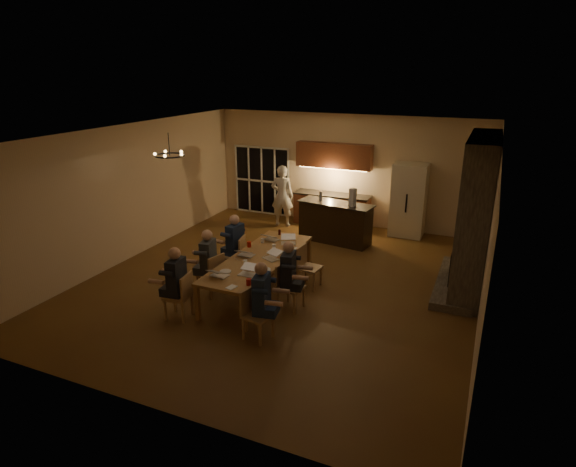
# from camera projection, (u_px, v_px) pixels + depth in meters

# --- Properties ---
(floor) EXTENTS (9.00, 9.00, 0.00)m
(floor) POSITION_uv_depth(u_px,v_px,m) (283.00, 281.00, 10.53)
(floor) COLOR brown
(floor) RESTS_ON ground
(back_wall) EXTENTS (8.00, 0.04, 3.20)m
(back_wall) POSITION_uv_depth(u_px,v_px,m) (346.00, 170.00, 13.92)
(back_wall) COLOR #CEB191
(back_wall) RESTS_ON ground
(left_wall) EXTENTS (0.04, 9.00, 3.20)m
(left_wall) POSITION_uv_depth(u_px,v_px,m) (130.00, 192.00, 11.50)
(left_wall) COLOR #CEB191
(left_wall) RESTS_ON ground
(right_wall) EXTENTS (0.04, 9.00, 3.20)m
(right_wall) POSITION_uv_depth(u_px,v_px,m) (491.00, 237.00, 8.50)
(right_wall) COLOR #CEB191
(right_wall) RESTS_ON ground
(ceiling) EXTENTS (8.00, 9.00, 0.04)m
(ceiling) POSITION_uv_depth(u_px,v_px,m) (283.00, 132.00, 9.47)
(ceiling) COLOR white
(ceiling) RESTS_ON back_wall
(french_doors) EXTENTS (1.86, 0.08, 2.10)m
(french_doors) POSITION_uv_depth(u_px,v_px,m) (262.00, 181.00, 15.07)
(french_doors) COLOR black
(french_doors) RESTS_ON ground
(fireplace) EXTENTS (0.58, 2.50, 3.20)m
(fireplace) POSITION_uv_depth(u_px,v_px,m) (475.00, 216.00, 9.66)
(fireplace) COLOR #675F51
(fireplace) RESTS_ON ground
(kitchenette) EXTENTS (2.24, 0.68, 2.40)m
(kitchenette) POSITION_uv_depth(u_px,v_px,m) (332.00, 185.00, 13.89)
(kitchenette) COLOR brown
(kitchenette) RESTS_ON ground
(refrigerator) EXTENTS (0.90, 0.68, 2.00)m
(refrigerator) POSITION_uv_depth(u_px,v_px,m) (409.00, 200.00, 13.09)
(refrigerator) COLOR beige
(refrigerator) RESTS_ON ground
(dining_table) EXTENTS (1.10, 3.25, 0.75)m
(dining_table) POSITION_uv_depth(u_px,v_px,m) (260.00, 274.00, 9.96)
(dining_table) COLOR #A98643
(dining_table) RESTS_ON ground
(bar_island) EXTENTS (2.07, 0.98, 1.08)m
(bar_island) POSITION_uv_depth(u_px,v_px,m) (335.00, 222.00, 12.72)
(bar_island) COLOR black
(bar_island) RESTS_ON ground
(chair_left_near) EXTENTS (0.49, 0.49, 0.89)m
(chair_left_near) POSITION_uv_depth(u_px,v_px,m) (178.00, 296.00, 8.86)
(chair_left_near) COLOR tan
(chair_left_near) RESTS_ON ground
(chair_left_mid) EXTENTS (0.54, 0.54, 0.89)m
(chair_left_mid) POSITION_uv_depth(u_px,v_px,m) (210.00, 274.00, 9.79)
(chair_left_mid) COLOR tan
(chair_left_mid) RESTS_ON ground
(chair_left_far) EXTENTS (0.52, 0.52, 0.89)m
(chair_left_far) POSITION_uv_depth(u_px,v_px,m) (234.00, 255.00, 10.75)
(chair_left_far) COLOR tan
(chair_left_far) RESTS_ON ground
(chair_right_near) EXTENTS (0.52, 0.52, 0.89)m
(chair_right_near) POSITION_uv_depth(u_px,v_px,m) (258.00, 315.00, 8.18)
(chair_right_near) COLOR tan
(chair_right_near) RESTS_ON ground
(chair_right_mid) EXTENTS (0.50, 0.50, 0.89)m
(chair_right_mid) POSITION_uv_depth(u_px,v_px,m) (291.00, 287.00, 9.22)
(chair_right_mid) COLOR tan
(chair_right_mid) RESTS_ON ground
(chair_right_far) EXTENTS (0.48, 0.48, 0.89)m
(chair_right_far) POSITION_uv_depth(u_px,v_px,m) (310.00, 267.00, 10.12)
(chair_right_far) COLOR tan
(chair_right_far) RESTS_ON ground
(person_left_near) EXTENTS (0.67, 0.67, 1.38)m
(person_left_near) POSITION_uv_depth(u_px,v_px,m) (177.00, 283.00, 8.83)
(person_left_near) COLOR #23272D
(person_left_near) RESTS_ON ground
(person_right_near) EXTENTS (0.69, 0.69, 1.38)m
(person_right_near) POSITION_uv_depth(u_px,v_px,m) (262.00, 300.00, 8.17)
(person_right_near) COLOR navy
(person_right_near) RESTS_ON ground
(person_left_mid) EXTENTS (0.71, 0.71, 1.38)m
(person_left_mid) POSITION_uv_depth(u_px,v_px,m) (209.00, 262.00, 9.76)
(person_left_mid) COLOR #3B4246
(person_left_mid) RESTS_ON ground
(person_right_mid) EXTENTS (0.70, 0.70, 1.38)m
(person_right_mid) POSITION_uv_depth(u_px,v_px,m) (288.00, 276.00, 9.12)
(person_right_mid) COLOR #23272D
(person_right_mid) RESTS_ON ground
(person_left_far) EXTENTS (0.68, 0.68, 1.38)m
(person_left_far) POSITION_uv_depth(u_px,v_px,m) (235.00, 244.00, 10.72)
(person_left_far) COLOR navy
(person_left_far) RESTS_ON ground
(standing_person) EXTENTS (0.72, 0.54, 1.79)m
(standing_person) POSITION_uv_depth(u_px,v_px,m) (282.00, 196.00, 13.93)
(standing_person) COLOR silver
(standing_person) RESTS_ON ground
(chandelier) EXTENTS (0.60, 0.60, 0.03)m
(chandelier) POSITION_uv_depth(u_px,v_px,m) (170.00, 155.00, 9.68)
(chandelier) COLOR black
(chandelier) RESTS_ON ceiling
(laptop_a) EXTENTS (0.35, 0.32, 0.23)m
(laptop_a) POSITION_uv_depth(u_px,v_px,m) (219.00, 270.00, 8.93)
(laptop_a) COLOR silver
(laptop_a) RESTS_ON dining_table
(laptop_b) EXTENTS (0.32, 0.28, 0.23)m
(laptop_b) POSITION_uv_depth(u_px,v_px,m) (247.00, 269.00, 8.98)
(laptop_b) COLOR silver
(laptop_b) RESTS_ON dining_table
(laptop_c) EXTENTS (0.32, 0.28, 0.23)m
(laptop_c) POSITION_uv_depth(u_px,v_px,m) (246.00, 250.00, 9.90)
(laptop_c) COLOR silver
(laptop_c) RESTS_ON dining_table
(laptop_d) EXTENTS (0.41, 0.39, 0.23)m
(laptop_d) POSITION_uv_depth(u_px,v_px,m) (271.00, 254.00, 9.71)
(laptop_d) COLOR silver
(laptop_d) RESTS_ON dining_table
(laptop_e) EXTENTS (0.37, 0.34, 0.23)m
(laptop_e) POSITION_uv_depth(u_px,v_px,m) (272.00, 235.00, 10.80)
(laptop_e) COLOR silver
(laptop_e) RESTS_ON dining_table
(laptop_f) EXTENTS (0.41, 0.39, 0.23)m
(laptop_f) POSITION_uv_depth(u_px,v_px,m) (288.00, 239.00, 10.56)
(laptop_f) COLOR silver
(laptop_f) RESTS_ON dining_table
(mug_front) EXTENTS (0.08, 0.08, 0.10)m
(mug_front) POSITION_uv_depth(u_px,v_px,m) (245.00, 262.00, 9.45)
(mug_front) COLOR white
(mug_front) RESTS_ON dining_table
(mug_mid) EXTENTS (0.08, 0.08, 0.10)m
(mug_mid) POSITION_uv_depth(u_px,v_px,m) (274.00, 247.00, 10.29)
(mug_mid) COLOR white
(mug_mid) RESTS_ON dining_table
(mug_back) EXTENTS (0.07, 0.07, 0.10)m
(mug_back) POSITION_uv_depth(u_px,v_px,m) (262.00, 241.00, 10.63)
(mug_back) COLOR white
(mug_back) RESTS_ON dining_table
(redcup_near) EXTENTS (0.09, 0.09, 0.12)m
(redcup_near) POSITION_uv_depth(u_px,v_px,m) (249.00, 282.00, 8.57)
(redcup_near) COLOR #AC150B
(redcup_near) RESTS_ON dining_table
(redcup_mid) EXTENTS (0.09, 0.09, 0.12)m
(redcup_mid) POSITION_uv_depth(u_px,v_px,m) (249.00, 244.00, 10.39)
(redcup_mid) COLOR #AC150B
(redcup_mid) RESTS_ON dining_table
(can_silver) EXTENTS (0.06, 0.06, 0.12)m
(can_silver) POSITION_uv_depth(u_px,v_px,m) (248.00, 266.00, 9.24)
(can_silver) COLOR #B2B2B7
(can_silver) RESTS_ON dining_table
(can_cola) EXTENTS (0.06, 0.06, 0.12)m
(can_cola) POSITION_uv_depth(u_px,v_px,m) (279.00, 232.00, 11.14)
(can_cola) COLOR #3F0F0C
(can_cola) RESTS_ON dining_table
(plate_near) EXTENTS (0.24, 0.24, 0.02)m
(plate_near) POSITION_uv_depth(u_px,v_px,m) (264.00, 270.00, 9.22)
(plate_near) COLOR white
(plate_near) RESTS_ON dining_table
(plate_left) EXTENTS (0.22, 0.22, 0.02)m
(plate_left) POSITION_uv_depth(u_px,v_px,m) (225.00, 271.00, 9.14)
(plate_left) COLOR white
(plate_left) RESTS_ON dining_table
(plate_far) EXTENTS (0.22, 0.22, 0.02)m
(plate_far) POSITION_uv_depth(u_px,v_px,m) (294.00, 249.00, 10.26)
(plate_far) COLOR white
(plate_far) RESTS_ON dining_table
(notepad) EXTENTS (0.17, 0.22, 0.01)m
(notepad) POSITION_uv_depth(u_px,v_px,m) (231.00, 287.00, 8.49)
(notepad) COLOR white
(notepad) RESTS_ON dining_table
(bar_bottle) EXTENTS (0.08, 0.08, 0.24)m
(bar_bottle) POSITION_uv_depth(u_px,v_px,m) (321.00, 195.00, 12.78)
(bar_bottle) COLOR #99999E
(bar_bottle) RESTS_ON bar_island
(bar_blender) EXTENTS (0.19, 0.19, 0.46)m
(bar_blender) POSITION_uv_depth(u_px,v_px,m) (353.00, 197.00, 12.16)
(bar_blender) COLOR silver
(bar_blender) RESTS_ON bar_island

